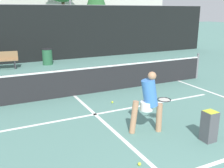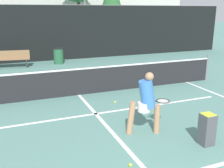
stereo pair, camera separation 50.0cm
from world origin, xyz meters
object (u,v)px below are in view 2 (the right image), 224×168
Objects in this scene: player_practicing at (146,101)px; trash_bin at (59,56)px; ball_hopper at (207,129)px; courtside_bench at (11,58)px.

player_practicing reaches higher than trash_bin.
courtside_bench is (-3.72, 10.04, 0.10)m from ball_hopper.
trash_bin is at bearing 109.50° from player_practicing.
trash_bin is (2.42, 0.12, -0.04)m from courtside_bench.
ball_hopper is 10.71m from courtside_bench.
courtside_bench is at bearing 110.32° from ball_hopper.
ball_hopper is (0.96, -0.98, -0.43)m from player_practicing.
courtside_bench is at bearing -177.16° from trash_bin.
trash_bin is (-1.30, 10.16, 0.06)m from ball_hopper.
ball_hopper is 0.83× the size of trash_bin.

